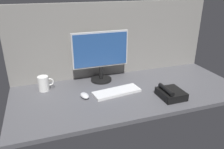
{
  "coord_description": "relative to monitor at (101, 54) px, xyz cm",
  "views": [
    {
      "loc": [
        -63.33,
        -145.96,
        79.56
      ],
      "look_at": [
        -6.16,
        0.0,
        14.0
      ],
      "focal_mm": 35.57,
      "sensor_mm": 36.0,
      "label": 1
    }
  ],
  "objects": [
    {
      "name": "ground_plane",
      "position": [
        15.4,
        -25.14,
        -25.59
      ],
      "size": [
        180.0,
        80.0,
        3.0
      ],
      "primitive_type": "cube",
      "color": "#515156"
    },
    {
      "name": "cubicle_wall_back",
      "position": [
        15.4,
        12.36,
        8.15
      ],
      "size": [
        180.0,
        5.0,
        64.48
      ],
      "color": "gray",
      "rests_on": "ground_plane"
    },
    {
      "name": "monitor",
      "position": [
        0.0,
        0.0,
        0.0
      ],
      "size": [
        47.93,
        18.0,
        42.73
      ],
      "color": "black",
      "rests_on": "ground_plane"
    },
    {
      "name": "keyboard",
      "position": [
        4.77,
        -27.24,
        -23.09
      ],
      "size": [
        38.37,
        17.68,
        2.0
      ],
      "primitive_type": "cube",
      "rotation": [
        0.0,
        0.0,
        0.13
      ],
      "color": "silver",
      "rests_on": "ground_plane"
    },
    {
      "name": "mouse",
      "position": [
        -20.36,
        -26.7,
        -22.39
      ],
      "size": [
        7.42,
        10.53,
        3.4
      ],
      "primitive_type": "ellipsoid",
      "rotation": [
        0.0,
        0.0,
        0.2
      ],
      "color": "silver",
      "rests_on": "ground_plane"
    },
    {
      "name": "mug_ceramic_white",
      "position": [
        -48.0,
        -4.36,
        -18.15
      ],
      "size": [
        12.23,
        8.33,
        11.83
      ],
      "color": "white",
      "rests_on": "ground_plane"
    },
    {
      "name": "desk_phone",
      "position": [
        40.24,
        -46.72,
        -20.9
      ],
      "size": [
        17.18,
        19.16,
        8.8
      ],
      "color": "black",
      "rests_on": "ground_plane"
    }
  ]
}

